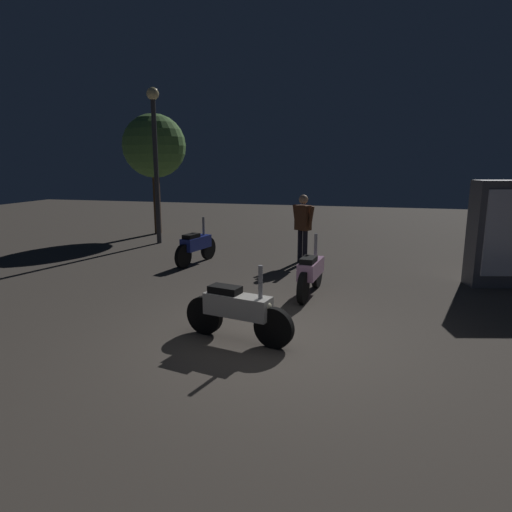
% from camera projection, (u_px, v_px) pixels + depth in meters
% --- Properties ---
extents(ground_plane, '(40.00, 40.00, 0.00)m').
position_uv_depth(ground_plane, '(276.00, 343.00, 6.11)').
color(ground_plane, '#4C443D').
extents(motorcycle_white_foreground, '(1.64, 0.50, 1.11)m').
position_uv_depth(motorcycle_white_foreground, '(237.00, 310.00, 6.12)').
color(motorcycle_white_foreground, black).
rests_on(motorcycle_white_foreground, ground_plane).
extents(motorcycle_pink_parked_left, '(0.39, 1.66, 1.11)m').
position_uv_depth(motorcycle_pink_parked_left, '(311.00, 272.00, 8.25)').
color(motorcycle_pink_parked_left, black).
rests_on(motorcycle_pink_parked_left, ground_plane).
extents(motorcycle_blue_parked_right, '(0.48, 1.65, 1.11)m').
position_uv_depth(motorcycle_blue_parked_right, '(196.00, 246.00, 10.85)').
color(motorcycle_blue_parked_right, black).
rests_on(motorcycle_blue_parked_right, ground_plane).
extents(person_rider_beside, '(0.62, 0.42, 1.67)m').
position_uv_depth(person_rider_beside, '(303.00, 222.00, 10.85)').
color(person_rider_beside, black).
rests_on(person_rider_beside, ground_plane).
extents(streetlamp_far, '(0.36, 0.36, 4.56)m').
position_uv_depth(streetlamp_far, '(155.00, 145.00, 13.11)').
color(streetlamp_far, '#38383D').
rests_on(streetlamp_far, ground_plane).
extents(tree_center_bg, '(2.12, 2.12, 4.04)m').
position_uv_depth(tree_center_bg, '(154.00, 147.00, 14.98)').
color(tree_center_bg, '#4C331E').
rests_on(tree_center_bg, ground_plane).
extents(kiosk_billboard, '(1.67, 0.87, 2.10)m').
position_uv_depth(kiosk_billboard, '(512.00, 234.00, 8.76)').
color(kiosk_billboard, '#595960').
rests_on(kiosk_billboard, ground_plane).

